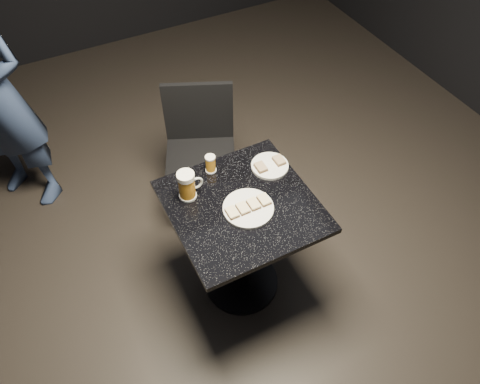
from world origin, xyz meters
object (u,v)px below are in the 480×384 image
(beer_tumbler, at_px, (211,164))
(table, at_px, (242,233))
(plate_large, at_px, (248,208))
(plate_small, at_px, (270,166))
(chair, at_px, (200,146))
(beer_mug, at_px, (187,185))

(beer_tumbler, bearing_deg, table, -82.27)
(plate_large, height_order, table, plate_large)
(plate_small, bearing_deg, chair, 106.71)
(table, distance_m, chair, 0.72)
(beer_mug, bearing_deg, plate_small, -1.18)
(beer_mug, height_order, beer_tumbler, beer_mug)
(plate_small, height_order, beer_mug, beer_mug)
(plate_small, xyz_separation_m, beer_mug, (-0.46, 0.01, 0.07))
(table, distance_m, beer_mug, 0.42)
(plate_small, height_order, table, plate_small)
(table, bearing_deg, plate_large, -72.84)
(plate_large, relative_size, plate_small, 1.26)
(plate_small, distance_m, beer_tumbler, 0.31)
(plate_large, distance_m, plate_small, 0.31)
(plate_small, relative_size, chair, 0.22)
(table, bearing_deg, chair, 83.67)
(chair, bearing_deg, plate_large, -95.01)
(table, height_order, beer_mug, beer_mug)
(plate_large, relative_size, beer_mug, 1.57)
(plate_large, bearing_deg, plate_small, 40.72)
(plate_small, height_order, beer_tumbler, beer_tumbler)
(plate_large, relative_size, beer_tumbler, 2.54)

